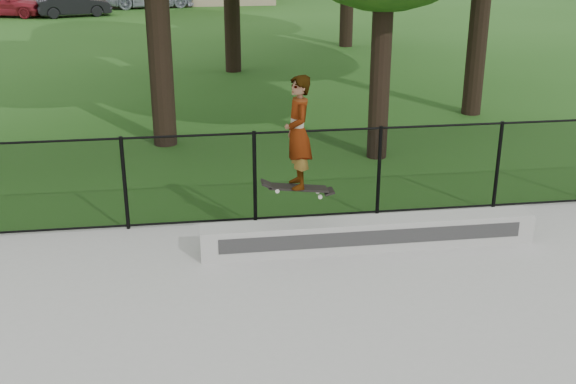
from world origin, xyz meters
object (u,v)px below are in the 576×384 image
(car_a, at_px, (6,3))
(skater_airborne, at_px, (298,135))
(grind_ledge, at_px, (369,234))
(car_b, at_px, (74,4))

(car_a, xyz_separation_m, skater_airborne, (9.86, -27.82, 1.22))
(grind_ledge, height_order, car_a, car_a)
(skater_airborne, bearing_deg, car_a, 109.51)
(car_a, xyz_separation_m, car_b, (3.20, -0.40, -0.09))
(grind_ledge, height_order, car_b, car_b)
(car_b, height_order, skater_airborne, skater_airborne)
(grind_ledge, relative_size, car_a, 1.30)
(grind_ledge, height_order, skater_airborne, skater_airborne)
(grind_ledge, bearing_deg, car_a, 111.56)
(car_b, relative_size, skater_airborne, 1.83)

